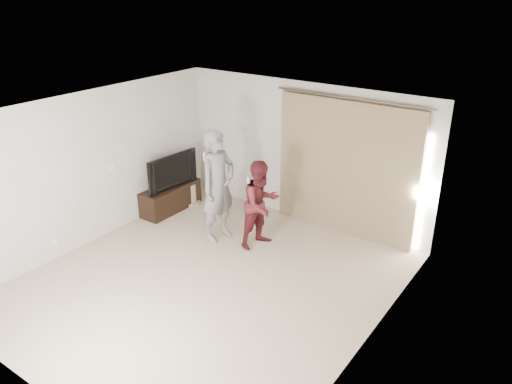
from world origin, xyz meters
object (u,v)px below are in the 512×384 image
tv (169,170)px  person_woman (261,204)px  tv_console (171,198)px  person_man (218,186)px

tv → person_woman: size_ratio=0.76×
tv_console → person_woman: person_woman is taller
tv → person_woman: (2.26, -0.13, -0.07)m
tv_console → tv: (0.00, 0.00, 0.59)m
tv_console → person_man: size_ratio=0.66×
person_man → tv: bearing=167.0°
tv → person_man: size_ratio=0.59×
tv → tv_console: bearing=0.0°
person_man → person_woman: (0.74, 0.22, -0.22)m
person_man → person_woman: 0.80m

